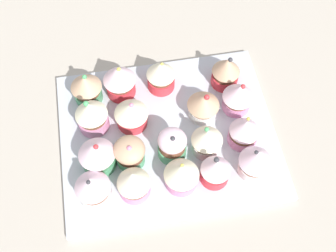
# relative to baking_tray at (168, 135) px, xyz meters

# --- Properties ---
(ground_plane) EXTENTS (1.80, 1.80, 0.03)m
(ground_plane) POSITION_rel_baking_tray_xyz_m (0.00, 0.00, -0.02)
(ground_plane) COLOR #B2A899
(baking_tray) EXTENTS (0.34, 0.41, 0.01)m
(baking_tray) POSITION_rel_baking_tray_xyz_m (0.00, 0.00, 0.00)
(baking_tray) COLOR silver
(baking_tray) RESTS_ON ground_plane
(cupcake_0) EXTENTS (0.06, 0.06, 0.08)m
(cupcake_0) POSITION_rel_baking_tray_xyz_m (-0.10, -0.14, 0.05)
(cupcake_0) COLOR white
(cupcake_0) RESTS_ON baking_tray
(cupcake_1) EXTENTS (0.06, 0.06, 0.07)m
(cupcake_1) POSITION_rel_baking_tray_xyz_m (-0.04, -0.14, 0.04)
(cupcake_1) COLOR pink
(cupcake_1) RESTS_ON baking_tray
(cupcake_2) EXTENTS (0.06, 0.06, 0.07)m
(cupcake_2) POSITION_rel_baking_tray_xyz_m (0.04, -0.14, 0.04)
(cupcake_2) COLOR pink
(cupcake_2) RESTS_ON baking_tray
(cupcake_3) EXTENTS (0.06, 0.06, 0.08)m
(cupcake_3) POSITION_rel_baking_tray_xyz_m (0.10, -0.14, 0.04)
(cupcake_3) COLOR #D1333D
(cupcake_3) RESTS_ON baking_tray
(cupcake_4) EXTENTS (0.05, 0.05, 0.07)m
(cupcake_4) POSITION_rel_baking_tray_xyz_m (-0.10, -0.07, 0.04)
(cupcake_4) COLOR #D1333D
(cupcake_4) RESTS_ON baking_tray
(cupcake_5) EXTENTS (0.06, 0.06, 0.07)m
(cupcake_5) POSITION_rel_baking_tray_xyz_m (-0.04, -0.06, 0.04)
(cupcake_5) COLOR white
(cupcake_5) RESTS_ON baking_tray
(cupcake_6) EXTENTS (0.06, 0.06, 0.07)m
(cupcake_6) POSITION_rel_baking_tray_xyz_m (0.03, -0.07, 0.04)
(cupcake_6) COLOR white
(cupcake_6) RESTS_ON baking_tray
(cupcake_7) EXTENTS (0.06, 0.06, 0.08)m
(cupcake_7) POSITION_rel_baking_tray_xyz_m (-0.10, -0.01, 0.04)
(cupcake_7) COLOR pink
(cupcake_7) RESTS_ON baking_tray
(cupcake_8) EXTENTS (0.05, 0.05, 0.07)m
(cupcake_8) POSITION_rel_baking_tray_xyz_m (-0.04, 0.00, 0.04)
(cupcake_8) COLOR #4C9E6B
(cupcake_8) RESTS_ON baking_tray
(cupcake_9) EXTENTS (0.06, 0.06, 0.08)m
(cupcake_9) POSITION_rel_baking_tray_xyz_m (0.11, -0.01, 0.04)
(cupcake_9) COLOR #D1333D
(cupcake_9) RESTS_ON baking_tray
(cupcake_10) EXTENTS (0.06, 0.06, 0.07)m
(cupcake_10) POSITION_rel_baking_tray_xyz_m (-0.10, 0.08, 0.04)
(cupcake_10) COLOR pink
(cupcake_10) RESTS_ON baking_tray
(cupcake_11) EXTENTS (0.06, 0.06, 0.07)m
(cupcake_11) POSITION_rel_baking_tray_xyz_m (-0.04, 0.08, 0.04)
(cupcake_11) COLOR #4C9E6B
(cupcake_11) RESTS_ON baking_tray
(cupcake_12) EXTENTS (0.07, 0.07, 0.07)m
(cupcake_12) POSITION_rel_baking_tray_xyz_m (0.04, 0.06, 0.04)
(cupcake_12) COLOR #D1333D
(cupcake_12) RESTS_ON baking_tray
(cupcake_13) EXTENTS (0.06, 0.06, 0.08)m
(cupcake_13) POSITION_rel_baking_tray_xyz_m (0.11, 0.08, 0.05)
(cupcake_13) COLOR #D1333D
(cupcake_13) RESTS_ON baking_tray
(cupcake_14) EXTENTS (0.06, 0.06, 0.08)m
(cupcake_14) POSITION_rel_baking_tray_xyz_m (-0.10, 0.15, 0.04)
(cupcake_14) COLOR white
(cupcake_14) RESTS_ON baking_tray
(cupcake_15) EXTENTS (0.07, 0.07, 0.08)m
(cupcake_15) POSITION_rel_baking_tray_xyz_m (-0.04, 0.14, 0.05)
(cupcake_15) COLOR #4C9E6B
(cupcake_15) RESTS_ON baking_tray
(cupcake_16) EXTENTS (0.06, 0.06, 0.08)m
(cupcake_16) POSITION_rel_baking_tray_xyz_m (0.04, 0.14, 0.05)
(cupcake_16) COLOR pink
(cupcake_16) RESTS_ON baking_tray
(cupcake_17) EXTENTS (0.06, 0.06, 0.07)m
(cupcake_17) POSITION_rel_baking_tray_xyz_m (0.11, 0.14, 0.04)
(cupcake_17) COLOR #4C9E6B
(cupcake_17) RESTS_ON baking_tray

